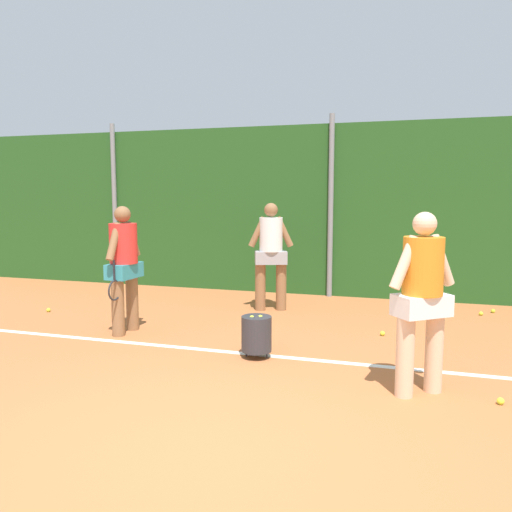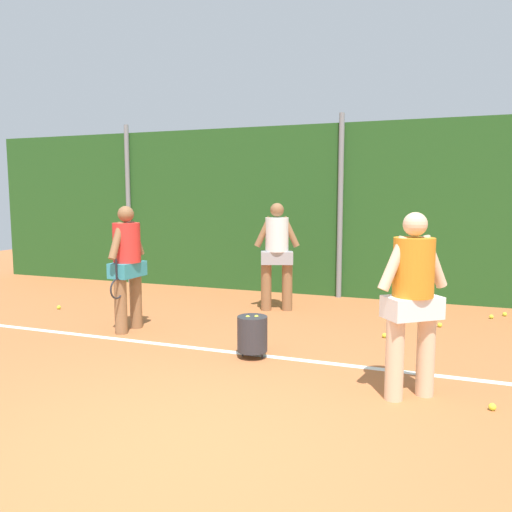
{
  "view_description": "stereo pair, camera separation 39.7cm",
  "coord_description": "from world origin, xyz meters",
  "px_view_note": "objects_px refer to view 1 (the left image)",
  "views": [
    {
      "loc": [
        1.48,
        -3.39,
        1.93
      ],
      "look_at": [
        -0.5,
        3.1,
        1.12
      ],
      "focal_mm": 36.03,
      "sensor_mm": 36.0,
      "label": 1
    },
    {
      "loc": [
        1.86,
        -3.26,
        1.93
      ],
      "look_at": [
        -0.5,
        3.1,
        1.12
      ],
      "focal_mm": 36.03,
      "sensor_mm": 36.0,
      "label": 2
    }
  ],
  "objects_px": {
    "tennis_ball_7": "(382,333)",
    "ball_hopper": "(256,334)",
    "player_foreground_near": "(422,293)",
    "tennis_ball_6": "(501,401)",
    "tennis_ball_1": "(48,310)",
    "player_backcourt_far": "(271,250)",
    "tennis_ball_2": "(434,322)",
    "tennis_ball_0": "(493,311)",
    "tennis_ball_4": "(481,314)",
    "player_midcourt": "(124,263)"
  },
  "relations": [
    {
      "from": "tennis_ball_0",
      "to": "tennis_ball_7",
      "type": "distance_m",
      "value": 2.56
    },
    {
      "from": "ball_hopper",
      "to": "tennis_ball_0",
      "type": "distance_m",
      "value": 4.54
    },
    {
      "from": "player_midcourt",
      "to": "tennis_ball_4",
      "type": "xyz_separation_m",
      "value": [
        4.92,
        2.58,
        -0.96
      ]
    },
    {
      "from": "tennis_ball_4",
      "to": "player_backcourt_far",
      "type": "bearing_deg",
      "value": -169.9
    },
    {
      "from": "player_foreground_near",
      "to": "tennis_ball_6",
      "type": "relative_size",
      "value": 26.85
    },
    {
      "from": "player_midcourt",
      "to": "tennis_ball_6",
      "type": "relative_size",
      "value": 26.93
    },
    {
      "from": "player_backcourt_far",
      "to": "tennis_ball_1",
      "type": "bearing_deg",
      "value": -0.3
    },
    {
      "from": "player_midcourt",
      "to": "ball_hopper",
      "type": "distance_m",
      "value": 2.26
    },
    {
      "from": "tennis_ball_2",
      "to": "tennis_ball_1",
      "type": "bearing_deg",
      "value": -170.78
    },
    {
      "from": "tennis_ball_2",
      "to": "tennis_ball_4",
      "type": "bearing_deg",
      "value": 47.77
    },
    {
      "from": "tennis_ball_7",
      "to": "ball_hopper",
      "type": "bearing_deg",
      "value": -134.41
    },
    {
      "from": "tennis_ball_0",
      "to": "tennis_ball_4",
      "type": "height_order",
      "value": "same"
    },
    {
      "from": "player_midcourt",
      "to": "tennis_ball_7",
      "type": "height_order",
      "value": "player_midcourt"
    },
    {
      "from": "player_midcourt",
      "to": "tennis_ball_0",
      "type": "xyz_separation_m",
      "value": [
        5.13,
        2.84,
        -0.96
      ]
    },
    {
      "from": "player_foreground_near",
      "to": "tennis_ball_7",
      "type": "distance_m",
      "value": 2.29
    },
    {
      "from": "tennis_ball_1",
      "to": "tennis_ball_7",
      "type": "bearing_deg",
      "value": 1.38
    },
    {
      "from": "player_midcourt",
      "to": "tennis_ball_6",
      "type": "distance_m",
      "value": 4.9
    },
    {
      "from": "tennis_ball_1",
      "to": "tennis_ball_0",
      "type": "bearing_deg",
      "value": 16.41
    },
    {
      "from": "tennis_ball_0",
      "to": "ball_hopper",
      "type": "bearing_deg",
      "value": -132.2
    },
    {
      "from": "tennis_ball_1",
      "to": "player_midcourt",
      "type": "bearing_deg",
      "value": -21.64
    },
    {
      "from": "player_midcourt",
      "to": "tennis_ball_1",
      "type": "xyz_separation_m",
      "value": [
        -1.91,
        0.76,
        -0.96
      ]
    },
    {
      "from": "player_midcourt",
      "to": "tennis_ball_2",
      "type": "relative_size",
      "value": 26.93
    },
    {
      "from": "tennis_ball_2",
      "to": "player_backcourt_far",
      "type": "bearing_deg",
      "value": 174.87
    },
    {
      "from": "player_foreground_near",
      "to": "tennis_ball_2",
      "type": "height_order",
      "value": "player_foreground_near"
    },
    {
      "from": "player_backcourt_far",
      "to": "tennis_ball_6",
      "type": "bearing_deg",
      "value": 114.52
    },
    {
      "from": "tennis_ball_0",
      "to": "tennis_ball_4",
      "type": "relative_size",
      "value": 1.0
    },
    {
      "from": "player_midcourt",
      "to": "tennis_ball_6",
      "type": "bearing_deg",
      "value": 78.58
    },
    {
      "from": "player_foreground_near",
      "to": "tennis_ball_0",
      "type": "height_order",
      "value": "player_foreground_near"
    },
    {
      "from": "tennis_ball_6",
      "to": "tennis_ball_2",
      "type": "bearing_deg",
      "value": 99.35
    },
    {
      "from": "tennis_ball_1",
      "to": "tennis_ball_4",
      "type": "relative_size",
      "value": 1.0
    },
    {
      "from": "tennis_ball_2",
      "to": "tennis_ball_7",
      "type": "distance_m",
      "value": 1.1
    },
    {
      "from": "player_midcourt",
      "to": "player_backcourt_far",
      "type": "distance_m",
      "value": 2.53
    },
    {
      "from": "player_foreground_near",
      "to": "tennis_ball_6",
      "type": "height_order",
      "value": "player_foreground_near"
    },
    {
      "from": "player_backcourt_far",
      "to": "tennis_ball_2",
      "type": "height_order",
      "value": "player_backcourt_far"
    },
    {
      "from": "tennis_ball_1",
      "to": "tennis_ball_4",
      "type": "bearing_deg",
      "value": 14.88
    },
    {
      "from": "player_midcourt",
      "to": "tennis_ball_7",
      "type": "relative_size",
      "value": 26.93
    },
    {
      "from": "player_foreground_near",
      "to": "ball_hopper",
      "type": "xyz_separation_m",
      "value": [
        -1.84,
        0.61,
        -0.7
      ]
    },
    {
      "from": "player_midcourt",
      "to": "tennis_ball_2",
      "type": "xyz_separation_m",
      "value": [
        4.17,
        1.75,
        -0.96
      ]
    },
    {
      "from": "tennis_ball_2",
      "to": "tennis_ball_7",
      "type": "height_order",
      "value": "same"
    },
    {
      "from": "player_foreground_near",
      "to": "ball_hopper",
      "type": "relative_size",
      "value": 3.45
    },
    {
      "from": "tennis_ball_4",
      "to": "tennis_ball_6",
      "type": "distance_m",
      "value": 3.78
    },
    {
      "from": "tennis_ball_2",
      "to": "tennis_ball_6",
      "type": "xyz_separation_m",
      "value": [
        0.48,
        -2.94,
        0.0
      ]
    },
    {
      "from": "ball_hopper",
      "to": "tennis_ball_7",
      "type": "distance_m",
      "value": 2.0
    },
    {
      "from": "player_foreground_near",
      "to": "tennis_ball_6",
      "type": "distance_m",
      "value": 1.21
    },
    {
      "from": "player_backcourt_far",
      "to": "tennis_ball_0",
      "type": "relative_size",
      "value": 27.24
    },
    {
      "from": "player_foreground_near",
      "to": "tennis_ball_2",
      "type": "relative_size",
      "value": 26.85
    },
    {
      "from": "tennis_ball_1",
      "to": "tennis_ball_6",
      "type": "relative_size",
      "value": 1.0
    },
    {
      "from": "player_foreground_near",
      "to": "ball_hopper",
      "type": "bearing_deg",
      "value": 123.16
    },
    {
      "from": "tennis_ball_0",
      "to": "tennis_ball_7",
      "type": "xyz_separation_m",
      "value": [
        -1.66,
        -1.95,
        0.0
      ]
    },
    {
      "from": "tennis_ball_2",
      "to": "player_foreground_near",
      "type": "bearing_deg",
      "value": -94.79
    }
  ]
}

